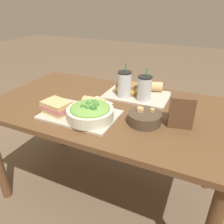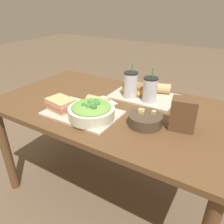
{
  "view_description": "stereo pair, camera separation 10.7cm",
  "coord_description": "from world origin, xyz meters",
  "views": [
    {
      "loc": [
        0.51,
        -1.06,
        1.27
      ],
      "look_at": [
        0.12,
        -0.2,
        0.78
      ],
      "focal_mm": 35.0,
      "sensor_mm": 36.0,
      "label": 1
    },
    {
      "loc": [
        0.61,
        -1.01,
        1.27
      ],
      "look_at": [
        0.12,
        -0.2,
        0.78
      ],
      "focal_mm": 35.0,
      "sensor_mm": 36.0,
      "label": 2
    }
  ],
  "objects": [
    {
      "name": "dining_table",
      "position": [
        0.0,
        0.0,
        0.61
      ],
      "size": [
        1.42,
        0.81,
        0.71
      ],
      "color": "brown",
      "rests_on": "ground_plane"
    },
    {
      "name": "sandwich_near",
      "position": [
        -0.2,
        -0.22,
        0.75
      ],
      "size": [
        0.17,
        0.14,
        0.06
      ],
      "rotation": [
        0.0,
        0.0,
        -0.18
      ],
      "color": "tan",
      "rests_on": "tray_near"
    },
    {
      "name": "drink_cup_red",
      "position": [
        0.18,
        0.14,
        0.79
      ],
      "size": [
        0.09,
        0.09,
        0.21
      ],
      "color": "silver",
      "rests_on": "tray_far"
    },
    {
      "name": "drink_cup_dark",
      "position": [
        0.05,
        0.14,
        0.79
      ],
      "size": [
        0.09,
        0.09,
        0.22
      ],
      "color": "silver",
      "rests_on": "tray_far"
    },
    {
      "name": "baguette_far",
      "position": [
        0.19,
        0.3,
        0.75
      ],
      "size": [
        0.14,
        0.1,
        0.06
      ],
      "rotation": [
        0.0,
        0.0,
        1.87
      ],
      "color": "tan",
      "rests_on": "tray_far"
    },
    {
      "name": "soup_bowl",
      "position": [
        0.26,
        -0.11,
        0.74
      ],
      "size": [
        0.17,
        0.17,
        0.08
      ],
      "color": "#473828",
      "rests_on": "dining_table"
    },
    {
      "name": "sandwich_far",
      "position": [
        0.05,
        0.21,
        0.75
      ],
      "size": [
        0.15,
        0.12,
        0.06
      ],
      "rotation": [
        0.0,
        0.0,
        -0.14
      ],
      "color": "olive",
      "rests_on": "tray_far"
    },
    {
      "name": "tray_near",
      "position": [
        -0.08,
        -0.18,
        0.71
      ],
      "size": [
        0.4,
        0.27,
        0.01
      ],
      "color": "#BCB29E",
      "rests_on": "dining_table"
    },
    {
      "name": "baguette_near",
      "position": [
        -0.04,
        -0.09,
        0.75
      ],
      "size": [
        0.14,
        0.07,
        0.06
      ],
      "rotation": [
        0.0,
        0.0,
        1.65
      ],
      "color": "tan",
      "rests_on": "tray_near"
    },
    {
      "name": "tray_far",
      "position": [
        0.11,
        0.2,
        0.71
      ],
      "size": [
        0.4,
        0.27,
        0.01
      ],
      "color": "#BCB29E",
      "rests_on": "dining_table"
    },
    {
      "name": "ground_plane",
      "position": [
        0.0,
        0.0,
        0.0
      ],
      "size": [
        12.0,
        12.0,
        0.0
      ],
      "primitive_type": "plane",
      "color": "brown"
    },
    {
      "name": "chip_bag",
      "position": [
        0.43,
        -0.06,
        0.78
      ],
      "size": [
        0.13,
        0.1,
        0.16
      ],
      "rotation": [
        0.0,
        0.0,
        0.2
      ],
      "color": "brown",
      "rests_on": "dining_table"
    },
    {
      "name": "napkin_folded",
      "position": [
        -0.07,
        0.01,
        0.71
      ],
      "size": [
        0.18,
        0.16,
        0.0
      ],
      "color": "silver",
      "rests_on": "dining_table"
    },
    {
      "name": "salad_bowl",
      "position": [
        0.0,
        -0.21,
        0.76
      ],
      "size": [
        0.24,
        0.24,
        0.1
      ],
      "color": "beige",
      "rests_on": "tray_near"
    }
  ]
}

